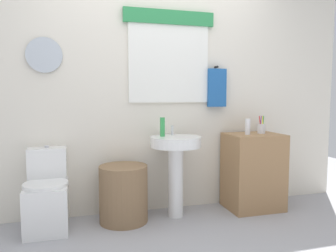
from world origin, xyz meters
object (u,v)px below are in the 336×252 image
object	(u,v)px
wooden_cabinet	(253,171)
toothbrush_cup	(261,128)
toilet	(47,197)
lotion_bottle	(248,127)
soap_bottle	(162,127)
pedestal_sink	(176,157)
laundry_hamper	(124,194)

from	to	relation	value
wooden_cabinet	toothbrush_cup	world-z (taller)	toothbrush_cup
toilet	lotion_bottle	size ratio (longest dim) A/B	4.47
wooden_cabinet	lotion_bottle	xyz separation A→B (m)	(-0.10, -0.04, 0.48)
toilet	soap_bottle	size ratio (longest dim) A/B	3.95
toothbrush_cup	toilet	bearing A→B (deg)	179.73
lotion_bottle	toothbrush_cup	xyz separation A→B (m)	(0.20, 0.06, -0.03)
lotion_bottle	toothbrush_cup	size ratio (longest dim) A/B	0.88
pedestal_sink	wooden_cabinet	distance (m)	0.88
wooden_cabinet	lotion_bottle	distance (m)	0.49
laundry_hamper	lotion_bottle	distance (m)	1.41
wooden_cabinet	laundry_hamper	bearing A→B (deg)	180.00
soap_bottle	lotion_bottle	world-z (taller)	soap_bottle
toothbrush_cup	soap_bottle	bearing A→B (deg)	178.38
wooden_cabinet	pedestal_sink	bearing A→B (deg)	-180.00
laundry_hamper	wooden_cabinet	distance (m)	1.38
toilet	soap_bottle	distance (m)	1.23
pedestal_sink	lotion_bottle	bearing A→B (deg)	-3.02
wooden_cabinet	soap_bottle	xyz separation A→B (m)	(-0.97, 0.05, 0.49)
toilet	soap_bottle	xyz separation A→B (m)	(1.08, 0.02, 0.60)
toilet	wooden_cabinet	world-z (taller)	wooden_cabinet
pedestal_sink	wooden_cabinet	xyz separation A→B (m)	(0.85, 0.00, -0.19)
laundry_hamper	lotion_bottle	size ratio (longest dim) A/B	3.29
laundry_hamper	soap_bottle	xyz separation A→B (m)	(0.39, 0.05, 0.62)
toilet	soap_bottle	world-z (taller)	soap_bottle
wooden_cabinet	soap_bottle	distance (m)	1.09
lotion_bottle	laundry_hamper	bearing A→B (deg)	178.20
toilet	pedestal_sink	world-z (taller)	pedestal_sink
toilet	toothbrush_cup	distance (m)	2.22
laundry_hamper	wooden_cabinet	bearing A→B (deg)	0.00
toothbrush_cup	lotion_bottle	bearing A→B (deg)	-162.96
soap_bottle	toothbrush_cup	bearing A→B (deg)	-1.62
lotion_bottle	toothbrush_cup	distance (m)	0.21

